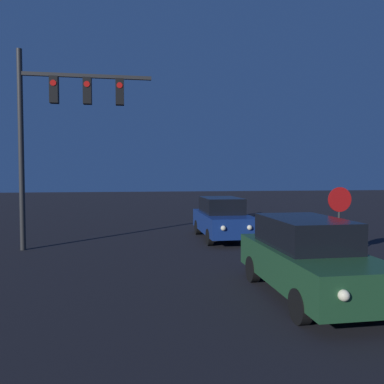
{
  "coord_description": "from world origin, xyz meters",
  "views": [
    {
      "loc": [
        -1.61,
        2.72,
        2.56
      ],
      "look_at": [
        0.0,
        13.05,
        2.08
      ],
      "focal_mm": 35.0,
      "sensor_mm": 36.0,
      "label": 1
    }
  ],
  "objects_px": {
    "traffic_signal_mast": "(58,115)",
    "stop_sign": "(339,210)",
    "car_far": "(222,218)",
    "car_near": "(307,257)"
  },
  "relations": [
    {
      "from": "traffic_signal_mast",
      "to": "stop_sign",
      "type": "xyz_separation_m",
      "value": [
        8.44,
        -3.33,
        -3.06
      ]
    },
    {
      "from": "car_far",
      "to": "traffic_signal_mast",
      "type": "relative_size",
      "value": 0.63
    },
    {
      "from": "car_near",
      "to": "car_far",
      "type": "height_order",
      "value": "same"
    },
    {
      "from": "car_near",
      "to": "traffic_signal_mast",
      "type": "relative_size",
      "value": 0.63
    },
    {
      "from": "car_near",
      "to": "stop_sign",
      "type": "xyz_separation_m",
      "value": [
        2.33,
        2.77,
        0.71
      ]
    },
    {
      "from": "car_far",
      "to": "traffic_signal_mast",
      "type": "bearing_deg",
      "value": 10.74
    },
    {
      "from": "car_near",
      "to": "car_far",
      "type": "xyz_separation_m",
      "value": [
        -0.11,
        7.23,
        0.0
      ]
    },
    {
      "from": "traffic_signal_mast",
      "to": "stop_sign",
      "type": "relative_size",
      "value": 3.07
    },
    {
      "from": "stop_sign",
      "to": "car_near",
      "type": "bearing_deg",
      "value": -130.15
    },
    {
      "from": "car_far",
      "to": "stop_sign",
      "type": "bearing_deg",
      "value": 118.62
    }
  ]
}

